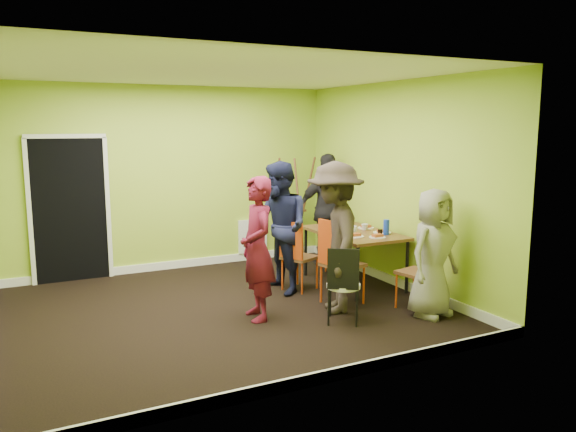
% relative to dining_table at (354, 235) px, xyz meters
% --- Properties ---
extents(ground, '(5.00, 5.00, 0.00)m').
position_rel_dining_table_xyz_m(ground, '(-2.01, -0.27, -0.70)').
color(ground, black).
rests_on(ground, ground).
extents(room_walls, '(5.04, 4.54, 2.82)m').
position_rel_dining_table_xyz_m(room_walls, '(-2.03, -0.22, 0.29)').
color(room_walls, '#98B92F').
rests_on(room_walls, ground).
extents(dining_table, '(0.90, 1.50, 0.75)m').
position_rel_dining_table_xyz_m(dining_table, '(0.00, 0.00, 0.00)').
color(dining_table, black).
rests_on(dining_table, ground).
extents(chair_left_far, '(0.52, 0.52, 0.96)m').
position_rel_dining_table_xyz_m(chair_left_far, '(-0.87, 0.06, -0.16)').
color(chair_left_far, '#E74A15').
rests_on(chair_left_far, ground).
extents(chair_left_near, '(0.53, 0.52, 1.07)m').
position_rel_dining_table_xyz_m(chair_left_near, '(-0.69, -0.69, -0.09)').
color(chair_left_near, '#E74A15').
rests_on(chair_left_near, ground).
extents(chair_back_end, '(0.51, 0.55, 0.92)m').
position_rel_dining_table_xyz_m(chair_back_end, '(0.25, 0.97, -0.05)').
color(chair_back_end, '#E74A15').
rests_on(chair_back_end, ground).
extents(chair_front_end, '(0.48, 0.48, 0.96)m').
position_rel_dining_table_xyz_m(chair_front_end, '(0.11, -1.33, -0.15)').
color(chair_front_end, '#E74A15').
rests_on(chair_front_end, ground).
extents(chair_bentwood, '(0.48, 0.48, 0.89)m').
position_rel_dining_table_xyz_m(chair_bentwood, '(-0.99, -1.30, -0.21)').
color(chair_bentwood, black).
rests_on(chair_bentwood, ground).
extents(easel, '(0.68, 0.64, 1.70)m').
position_rel_dining_table_xyz_m(easel, '(-0.05, 1.72, 0.15)').
color(easel, brown).
rests_on(easel, ground).
extents(plate_near_left, '(0.21, 0.21, 0.01)m').
position_rel_dining_table_xyz_m(plate_near_left, '(-0.22, 0.38, 0.06)').
color(plate_near_left, white).
rests_on(plate_near_left, dining_table).
extents(plate_near_right, '(0.22, 0.22, 0.01)m').
position_rel_dining_table_xyz_m(plate_near_right, '(-0.20, -0.33, 0.06)').
color(plate_near_right, white).
rests_on(plate_near_right, dining_table).
extents(plate_far_back, '(0.23, 0.23, 0.01)m').
position_rel_dining_table_xyz_m(plate_far_back, '(0.06, 0.53, 0.06)').
color(plate_far_back, white).
rests_on(plate_far_back, dining_table).
extents(plate_far_front, '(0.22, 0.22, 0.01)m').
position_rel_dining_table_xyz_m(plate_far_front, '(0.04, -0.50, 0.06)').
color(plate_far_front, white).
rests_on(plate_far_front, dining_table).
extents(plate_wall_back, '(0.23, 0.23, 0.01)m').
position_rel_dining_table_xyz_m(plate_wall_back, '(0.29, 0.13, 0.06)').
color(plate_wall_back, white).
rests_on(plate_wall_back, dining_table).
extents(plate_wall_front, '(0.24, 0.24, 0.01)m').
position_rel_dining_table_xyz_m(plate_wall_front, '(0.29, -0.26, 0.06)').
color(plate_wall_front, white).
rests_on(plate_wall_front, dining_table).
extents(thermos, '(0.07, 0.07, 0.24)m').
position_rel_dining_table_xyz_m(thermos, '(-0.08, 0.07, 0.18)').
color(thermos, white).
rests_on(thermos, dining_table).
extents(blue_bottle, '(0.08, 0.08, 0.21)m').
position_rel_dining_table_xyz_m(blue_bottle, '(0.26, -0.39, 0.16)').
color(blue_bottle, blue).
rests_on(blue_bottle, dining_table).
extents(orange_bottle, '(0.04, 0.04, 0.07)m').
position_rel_dining_table_xyz_m(orange_bottle, '(-0.06, 0.21, 0.09)').
color(orange_bottle, '#E74A15').
rests_on(orange_bottle, dining_table).
extents(glass_mid, '(0.06, 0.06, 0.11)m').
position_rel_dining_table_xyz_m(glass_mid, '(-0.20, 0.15, 0.11)').
color(glass_mid, black).
rests_on(glass_mid, dining_table).
extents(glass_back, '(0.06, 0.06, 0.10)m').
position_rel_dining_table_xyz_m(glass_back, '(0.10, 0.37, 0.10)').
color(glass_back, black).
rests_on(glass_back, dining_table).
extents(glass_front, '(0.06, 0.06, 0.09)m').
position_rel_dining_table_xyz_m(glass_front, '(0.14, -0.42, 0.10)').
color(glass_front, black).
rests_on(glass_front, dining_table).
extents(cup_a, '(0.14, 0.14, 0.11)m').
position_rel_dining_table_xyz_m(cup_a, '(-0.12, -0.14, 0.11)').
color(cup_a, white).
rests_on(cup_a, dining_table).
extents(cup_b, '(0.10, 0.10, 0.09)m').
position_rel_dining_table_xyz_m(cup_b, '(0.19, 0.02, 0.10)').
color(cup_b, white).
rests_on(cup_b, dining_table).
extents(person_standing, '(0.45, 0.63, 1.65)m').
position_rel_dining_table_xyz_m(person_standing, '(-1.77, -0.72, 0.13)').
color(person_standing, maroon).
rests_on(person_standing, ground).
extents(person_left_far, '(0.72, 0.90, 1.75)m').
position_rel_dining_table_xyz_m(person_left_far, '(-1.10, 0.09, 0.18)').
color(person_left_far, '#151835').
rests_on(person_left_far, ground).
extents(person_left_near, '(1.07, 1.33, 1.80)m').
position_rel_dining_table_xyz_m(person_left_near, '(-0.84, -0.88, 0.20)').
color(person_left_near, '#2C241D').
rests_on(person_left_near, ground).
extents(person_back_end, '(1.12, 0.69, 1.77)m').
position_rel_dining_table_xyz_m(person_back_end, '(0.25, 1.12, 0.19)').
color(person_back_end, black).
rests_on(person_back_end, ground).
extents(person_front_end, '(0.83, 0.64, 1.50)m').
position_rel_dining_table_xyz_m(person_front_end, '(0.09, -1.53, 0.05)').
color(person_front_end, gray).
rests_on(person_front_end, ground).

